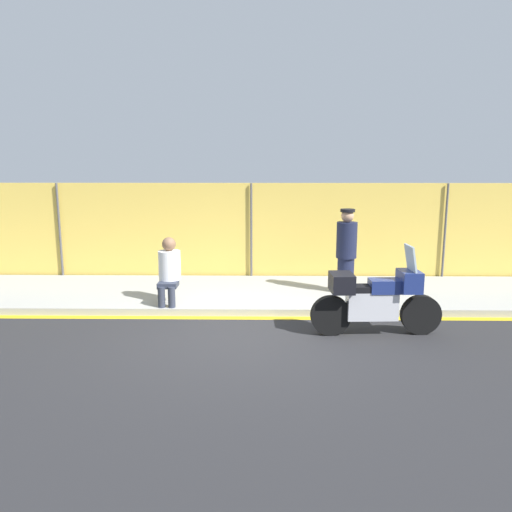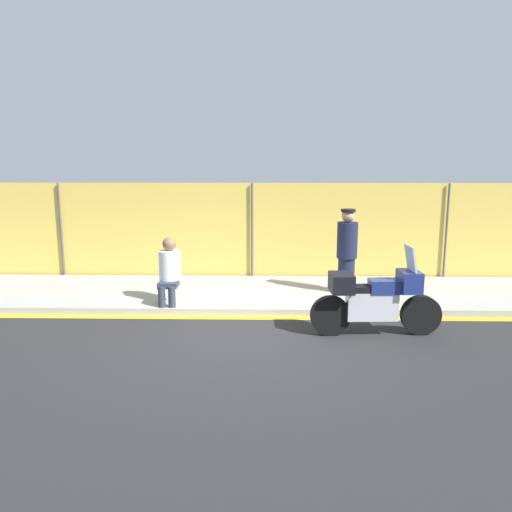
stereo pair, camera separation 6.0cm
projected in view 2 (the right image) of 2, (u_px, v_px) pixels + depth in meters
ground_plane at (245, 337)px, 8.13m from camera, size 120.00×120.00×0.00m
sidewalk at (250, 293)px, 10.52m from camera, size 33.53×2.76×0.14m
curb_paint_stripe at (248, 318)px, 9.09m from camera, size 33.53×0.18×0.01m
storefront_fence at (252, 233)px, 11.76m from camera, size 31.85×0.17×2.32m
motorcycle at (375, 299)px, 8.12m from camera, size 2.15×0.55×1.49m
officer_standing at (347, 251)px, 10.19m from camera, size 0.42×0.42×1.73m
person_seated_on_curb at (169, 267)px, 9.50m from camera, size 0.42×0.67×1.26m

